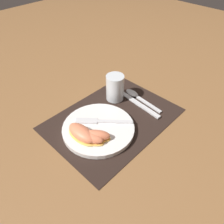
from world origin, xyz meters
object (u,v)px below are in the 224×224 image
at_px(fork, 100,121).
at_px(citrus_wedge_1, 88,136).
at_px(plate, 98,128).
at_px(juice_glass, 115,89).
at_px(citrus_wedge_2, 96,136).
at_px(knife, 139,104).
at_px(spoon, 136,96).
at_px(citrus_wedge_0, 81,133).

distance_m(fork, citrus_wedge_1, 0.09).
bearing_deg(plate, juice_glass, 25.70).
xyz_separation_m(fork, citrus_wedge_2, (-0.06, -0.05, 0.01)).
height_order(plate, knife, plate).
bearing_deg(spoon, fork, -177.37).
height_order(plate, spoon, plate).
distance_m(knife, citrus_wedge_1, 0.27).
xyz_separation_m(juice_glass, fork, (-0.15, -0.07, -0.03)).
distance_m(juice_glass, citrus_wedge_2, 0.24).
xyz_separation_m(spoon, citrus_wedge_0, (-0.30, -0.02, 0.03)).
height_order(juice_glass, citrus_wedge_0, juice_glass).
bearing_deg(spoon, knife, -130.45).
height_order(knife, fork, fork).
distance_m(citrus_wedge_1, citrus_wedge_2, 0.03).
relative_size(juice_glass, citrus_wedge_1, 0.84).
bearing_deg(plate, citrus_wedge_0, 172.70).
xyz_separation_m(knife, citrus_wedge_1, (-0.26, -0.00, 0.03)).
height_order(juice_glass, citrus_wedge_1, juice_glass).
bearing_deg(knife, citrus_wedge_1, -179.45).
bearing_deg(fork, spoon, 2.63).
xyz_separation_m(citrus_wedge_1, citrus_wedge_2, (0.02, -0.02, 0.00)).
bearing_deg(knife, citrus_wedge_2, -175.13).
relative_size(fork, citrus_wedge_0, 1.41).
xyz_separation_m(citrus_wedge_0, citrus_wedge_2, (0.02, -0.04, -0.00)).
xyz_separation_m(fork, citrus_wedge_0, (-0.09, -0.01, 0.01)).
relative_size(citrus_wedge_1, citrus_wedge_2, 1.27).
bearing_deg(plate, citrus_wedge_2, -141.25).
distance_m(spoon, fork, 0.22).
height_order(plate, juice_glass, juice_glass).
bearing_deg(citrus_wedge_2, knife, 4.87).
distance_m(citrus_wedge_0, citrus_wedge_2, 0.05).
bearing_deg(juice_glass, spoon, -40.68).
bearing_deg(juice_glass, citrus_wedge_0, -162.93).
bearing_deg(citrus_wedge_2, citrus_wedge_0, 120.15).
bearing_deg(fork, citrus_wedge_0, -176.52).
bearing_deg(spoon, juice_glass, 139.32).
bearing_deg(citrus_wedge_0, spoon, 2.88).
xyz_separation_m(plate, citrus_wedge_2, (-0.04, -0.03, 0.02)).
distance_m(plate, juice_glass, 0.19).
distance_m(plate, knife, 0.20).
bearing_deg(knife, spoon, 49.55).
relative_size(knife, fork, 1.38).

